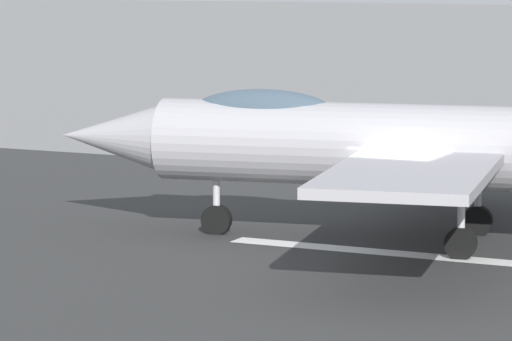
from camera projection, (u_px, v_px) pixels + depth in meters
name	position (u px, v px, depth m)	size (l,w,h in m)	color
ground_plane	(393.00, 254.00, 35.85)	(400.00, 400.00, 0.00)	gray
runway_strip	(394.00, 254.00, 35.84)	(240.00, 26.00, 0.02)	#303131
fighter_jet	(394.00, 143.00, 36.88)	(16.72, 15.33, 5.70)	#9F9DA3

